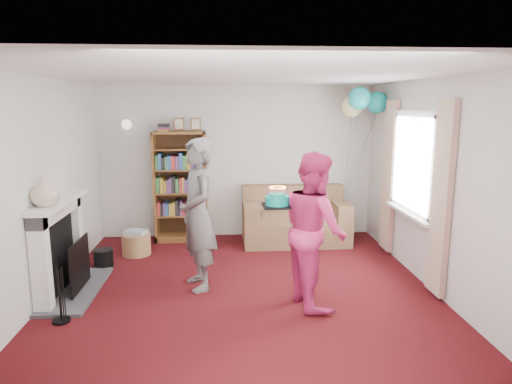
{
  "coord_description": "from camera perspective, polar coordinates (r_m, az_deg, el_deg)",
  "views": [
    {
      "loc": [
        -0.21,
        -5.04,
        2.19
      ],
      "look_at": [
        0.18,
        0.6,
        1.1
      ],
      "focal_mm": 32.0,
      "sensor_mm": 36.0,
      "label": 1
    }
  ],
  "objects": [
    {
      "name": "ground",
      "position": [
        5.5,
        -1.49,
        -12.59
      ],
      "size": [
        5.0,
        5.0,
        0.0
      ],
      "primitive_type": "plane",
      "color": "black",
      "rests_on": "ground"
    },
    {
      "name": "wall_back",
      "position": [
        7.61,
        -2.37,
        3.78
      ],
      "size": [
        4.5,
        0.02,
        2.5
      ],
      "primitive_type": "cube",
      "color": "silver",
      "rests_on": "ground"
    },
    {
      "name": "wall_left",
      "position": [
        5.52,
        -25.7,
        -0.01
      ],
      "size": [
        0.02,
        5.0,
        2.5
      ],
      "primitive_type": "cube",
      "color": "silver",
      "rests_on": "ground"
    },
    {
      "name": "wall_right",
      "position": [
        5.69,
        21.82,
        0.59
      ],
      "size": [
        0.02,
        5.0,
        2.5
      ],
      "primitive_type": "cube",
      "color": "silver",
      "rests_on": "ground"
    },
    {
      "name": "ceiling",
      "position": [
        5.05,
        -1.63,
        14.45
      ],
      "size": [
        4.5,
        5.0,
        0.01
      ],
      "primitive_type": "cube",
      "color": "white",
      "rests_on": "wall_back"
    },
    {
      "name": "fireplace",
      "position": [
        5.81,
        -22.82,
        -6.8
      ],
      "size": [
        0.55,
        1.8,
        1.12
      ],
      "color": "#3F3F42",
      "rests_on": "ground"
    },
    {
      "name": "window_bay",
      "position": [
        6.21,
        18.96,
        1.15
      ],
      "size": [
        0.14,
        2.02,
        2.2
      ],
      "color": "white",
      "rests_on": "ground"
    },
    {
      "name": "wall_sconce",
      "position": [
        7.57,
        -15.87,
        8.13
      ],
      "size": [
        0.16,
        0.23,
        0.16
      ],
      "color": "gold",
      "rests_on": "ground"
    },
    {
      "name": "bookcase",
      "position": [
        7.49,
        -9.38,
        0.63
      ],
      "size": [
        0.84,
        0.42,
        1.98
      ],
      "color": "#472B14",
      "rests_on": "ground"
    },
    {
      "name": "sofa",
      "position": [
        7.43,
        4.85,
        -3.63
      ],
      "size": [
        1.67,
        0.88,
        0.88
      ],
      "rotation": [
        0.0,
        0.0,
        0.01
      ],
      "color": "olive",
      "rests_on": "ground"
    },
    {
      "name": "wicker_basket",
      "position": [
        7.01,
        -14.73,
        -6.24
      ],
      "size": [
        0.42,
        0.42,
        0.37
      ],
      "rotation": [
        0.0,
        0.0,
        -0.31
      ],
      "color": "#9B7748",
      "rests_on": "ground"
    },
    {
      "name": "person_striped",
      "position": [
        5.46,
        -7.3,
        -2.83
      ],
      "size": [
        0.63,
        0.77,
        1.81
      ],
      "primitive_type": "imported",
      "rotation": [
        0.0,
        0.0,
        -1.24
      ],
      "color": "black",
      "rests_on": "ground"
    },
    {
      "name": "person_magenta",
      "position": [
        5.03,
        7.31,
        -4.64
      ],
      "size": [
        0.8,
        0.94,
        1.7
      ],
      "primitive_type": "imported",
      "rotation": [
        0.0,
        0.0,
        1.77
      ],
      "color": "#C3275F",
      "rests_on": "ground"
    },
    {
      "name": "birthday_cake",
      "position": [
        4.98,
        2.71,
        -1.08
      ],
      "size": [
        0.32,
        0.32,
        0.22
      ],
      "rotation": [
        0.0,
        0.0,
        0.02
      ],
      "color": "black",
      "rests_on": "ground"
    },
    {
      "name": "balloons",
      "position": [
        7.25,
        13.2,
        10.84
      ],
      "size": [
        0.67,
        0.72,
        1.79
      ],
      "color": "#3F3F3F",
      "rests_on": "ground"
    },
    {
      "name": "mantel_vase",
      "position": [
        5.33,
        -24.91,
        0.04
      ],
      "size": [
        0.39,
        0.39,
        0.31
      ],
      "primitive_type": "imported",
      "rotation": [
        0.0,
        0.0,
        -0.37
      ],
      "color": "beige",
      "rests_on": "fireplace"
    }
  ]
}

